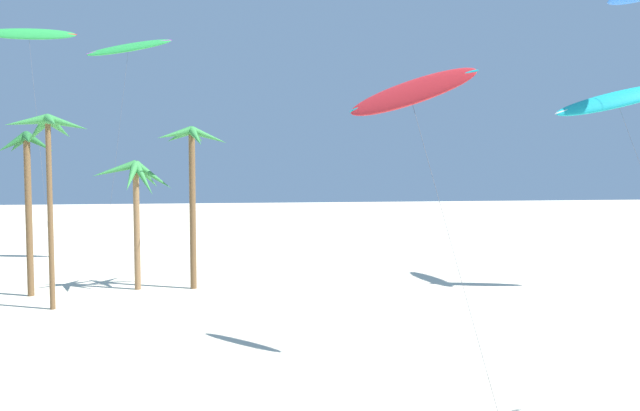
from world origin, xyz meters
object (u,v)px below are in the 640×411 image
at_px(palm_tree_3, 135,184).
at_px(palm_tree_4, 192,160).
at_px(palm_tree_1, 49,144).
at_px(flying_kite_8, 617,100).
at_px(flying_kite_7, 29,34).
at_px(flying_kite_0, 129,48).
at_px(flying_kite_5, 410,93).
at_px(palm_tree_2, 28,168).

relative_size(palm_tree_3, palm_tree_4, 0.79).
relative_size(palm_tree_1, flying_kite_8, 0.79).
height_order(palm_tree_4, flying_kite_7, flying_kite_7).
height_order(flying_kite_0, flying_kite_5, flying_kite_0).
distance_m(palm_tree_1, flying_kite_0, 19.26).
bearing_deg(flying_kite_5, flying_kite_8, 31.84).
bearing_deg(flying_kite_0, palm_tree_3, -79.53).
bearing_deg(flying_kite_5, flying_kite_7, 131.70).
bearing_deg(flying_kite_0, palm_tree_2, -106.91).
distance_m(palm_tree_3, palm_tree_4, 4.01).
relative_size(flying_kite_0, flying_kite_5, 1.58).
bearing_deg(palm_tree_2, flying_kite_7, 106.34).
relative_size(palm_tree_1, flying_kite_0, 0.57).
relative_size(palm_tree_4, flying_kite_5, 0.88).
bearing_deg(palm_tree_2, palm_tree_3, 9.59).
distance_m(flying_kite_0, flying_kite_7, 7.54).
distance_m(flying_kite_0, flying_kite_8, 37.65).
bearing_deg(flying_kite_5, palm_tree_2, 142.29).
relative_size(flying_kite_0, flying_kite_8, 1.39).
bearing_deg(flying_kite_8, palm_tree_1, 178.94).
xyz_separation_m(palm_tree_4, flying_kite_8, (26.85, -5.34, 3.79)).
bearing_deg(palm_tree_2, flying_kite_0, 73.09).
relative_size(palm_tree_2, flying_kite_8, 0.74).
bearing_deg(palm_tree_3, palm_tree_4, -3.63).
distance_m(flying_kite_5, flying_kite_7, 34.77).
bearing_deg(flying_kite_8, flying_kite_5, -148.16).
height_order(palm_tree_2, flying_kite_7, flying_kite_7).
distance_m(palm_tree_1, flying_kite_8, 34.45).
relative_size(palm_tree_3, flying_kite_0, 0.44).
bearing_deg(palm_tree_1, palm_tree_3, 52.51).
relative_size(palm_tree_4, flying_kite_0, 0.56).
height_order(palm_tree_3, flying_kite_5, flying_kite_5).
height_order(flying_kite_5, flying_kite_7, flying_kite_7).
height_order(palm_tree_3, flying_kite_0, flying_kite_0).
xyz_separation_m(palm_tree_2, flying_kite_7, (-2.99, 10.19, 10.43)).
distance_m(palm_tree_2, flying_kite_7, 14.89).
bearing_deg(palm_tree_2, flying_kite_5, -37.71).
bearing_deg(palm_tree_2, palm_tree_4, 4.71).
height_order(flying_kite_0, flying_kite_7, flying_kite_0).
height_order(palm_tree_1, palm_tree_3, palm_tree_1).
distance_m(flying_kite_0, flying_kite_5, 33.09).
relative_size(palm_tree_1, flying_kite_7, 0.57).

